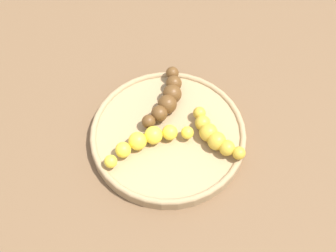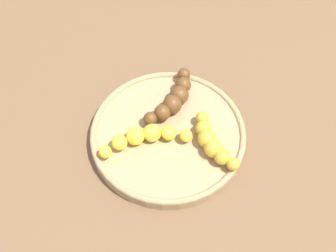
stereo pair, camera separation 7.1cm
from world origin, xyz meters
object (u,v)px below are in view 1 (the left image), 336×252
at_px(fruit_bowl, 168,135).
at_px(banana_overripe, 167,98).
at_px(banana_yellow, 147,140).
at_px(banana_spotted, 214,135).

bearing_deg(fruit_bowl, banana_overripe, -16.75).
distance_m(banana_yellow, banana_overripe, 0.09).
xyz_separation_m(banana_yellow, banana_overripe, (0.07, -0.05, 0.00)).
xyz_separation_m(fruit_bowl, banana_yellow, (-0.01, 0.04, 0.02)).
height_order(fruit_bowl, banana_overripe, banana_overripe).
relative_size(banana_yellow, banana_overripe, 1.40).
bearing_deg(banana_yellow, banana_spotted, -108.89).
bearing_deg(banana_overripe, fruit_bowl, -67.71).
distance_m(fruit_bowl, banana_overripe, 0.06).
distance_m(fruit_bowl, banana_yellow, 0.05).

